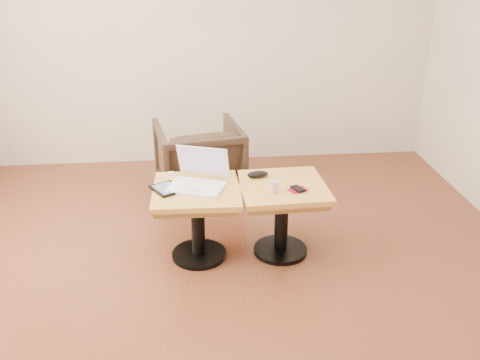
{
  "coord_description": "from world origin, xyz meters",
  "views": [
    {
      "loc": [
        -0.15,
        -2.97,
        2.09
      ],
      "look_at": [
        0.16,
        0.35,
        0.59
      ],
      "focal_mm": 40.0,
      "sensor_mm": 36.0,
      "label": 1
    }
  ],
  "objects": [
    {
      "name": "room_shell",
      "position": [
        0.0,
        0.0,
        1.35
      ],
      "size": [
        4.52,
        4.52,
        2.71
      ],
      "color": "brown",
      "rests_on": "ground"
    },
    {
      "name": "charging_adapter",
      "position": [
        -0.31,
        0.6,
        0.55
      ],
      "size": [
        0.04,
        0.04,
        0.02
      ],
      "primitive_type": "cube",
      "rotation": [
        0.0,
        0.0,
        0.16
      ],
      "color": "white",
      "rests_on": "side_table_left"
    },
    {
      "name": "armchair",
      "position": [
        -0.1,
        1.4,
        0.33
      ],
      "size": [
        0.82,
        0.83,
        0.66
      ],
      "primitive_type": "imported",
      "rotation": [
        0.0,
        0.0,
        3.31
      ],
      "color": "#2E1F19",
      "rests_on": "ground"
    },
    {
      "name": "side_table_right",
      "position": [
        0.46,
        0.36,
        0.41
      ],
      "size": [
        0.62,
        0.62,
        0.54
      ],
      "rotation": [
        0.0,
        0.0,
        0.04
      ],
      "color": "black",
      "rests_on": "ground"
    },
    {
      "name": "side_table_left",
      "position": [
        -0.13,
        0.35,
        0.41
      ],
      "size": [
        0.61,
        0.61,
        0.54
      ],
      "rotation": [
        0.0,
        0.0,
        -0.03
      ],
      "color": "black",
      "rests_on": "ground"
    },
    {
      "name": "tablet",
      "position": [
        -0.34,
        0.35,
        0.55
      ],
      "size": [
        0.25,
        0.27,
        0.02
      ],
      "rotation": [
        0.0,
        0.0,
        0.53
      ],
      "color": "black",
      "rests_on": "side_table_left"
    },
    {
      "name": "earbuds_tangle",
      "position": [
        0.52,
        0.46,
        0.55
      ],
      "size": [
        0.08,
        0.05,
        0.01
      ],
      "color": "white",
      "rests_on": "side_table_right"
    },
    {
      "name": "striped_cup",
      "position": [
        0.38,
        0.25,
        0.58
      ],
      "size": [
        0.07,
        0.07,
        0.08
      ],
      "primitive_type": "cylinder",
      "rotation": [
        0.0,
        0.0,
        0.1
      ],
      "color": "#BA506F",
      "rests_on": "side_table_right"
    },
    {
      "name": "phone_on_sleeve",
      "position": [
        0.55,
        0.26,
        0.55
      ],
      "size": [
        0.15,
        0.13,
        0.02
      ],
      "rotation": [
        0.0,
        0.0,
        0.42
      ],
      "color": "maroon",
      "rests_on": "side_table_right"
    },
    {
      "name": "glasses_case",
      "position": [
        0.3,
        0.5,
        0.57
      ],
      "size": [
        0.16,
        0.08,
        0.05
      ],
      "primitive_type": "ellipsoid",
      "rotation": [
        0.0,
        0.0,
        0.08
      ],
      "color": "black",
      "rests_on": "side_table_right"
    },
    {
      "name": "laptop",
      "position": [
        -0.12,
        0.4,
        0.59
      ],
      "size": [
        0.46,
        0.44,
        0.26
      ],
      "rotation": [
        0.0,
        0.0,
        -0.35
      ],
      "color": "white",
      "rests_on": "side_table_left"
    }
  ]
}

